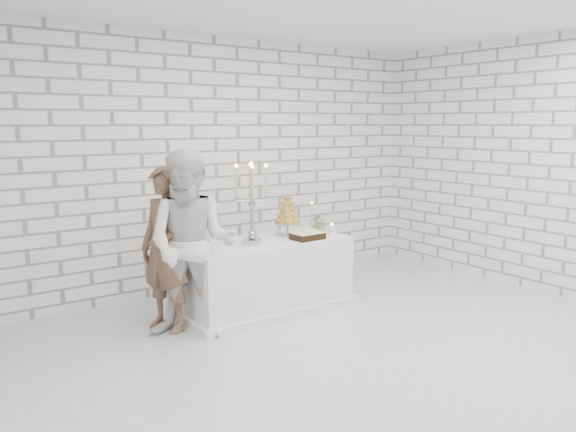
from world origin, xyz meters
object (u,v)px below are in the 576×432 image
(bride, at_px, (192,245))
(croquembouche, at_px, (287,215))
(groom, at_px, (166,249))
(cake_table, at_px, (266,275))
(candelabra, at_px, (252,203))

(bride, distance_m, croquembouche, 1.41)
(groom, distance_m, bride, 0.35)
(groom, xyz_separation_m, croquembouche, (1.47, 0.06, 0.19))
(croquembouche, bearing_deg, groom, -177.64)
(cake_table, bearing_deg, bride, -164.18)
(bride, distance_m, candelabra, 0.87)
(croquembouche, bearing_deg, candelabra, -164.58)
(candelabra, xyz_separation_m, croquembouche, (0.56, 0.15, -0.19))
(croquembouche, bearing_deg, bride, -164.30)
(cake_table, height_order, candelabra, candelabra)
(groom, bearing_deg, croquembouche, 69.68)
(bride, height_order, candelabra, bride)
(groom, relative_size, candelabra, 1.88)
(cake_table, bearing_deg, croquembouche, 15.36)
(bride, xyz_separation_m, candelabra, (0.79, 0.22, 0.30))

